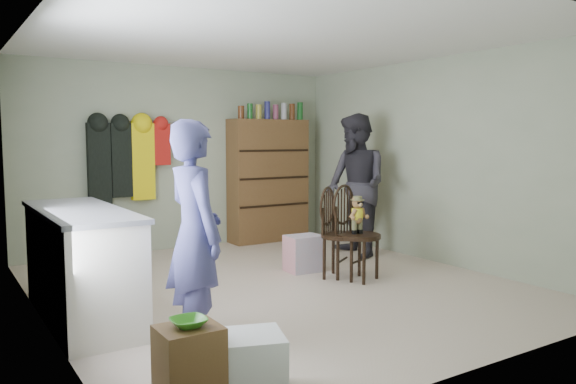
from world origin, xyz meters
TOP-DOWN VIEW (x-y plane):
  - ground_plane at (0.00, 0.00)m, footprint 5.00×5.00m
  - room_walls at (0.00, 0.53)m, footprint 5.00×5.00m
  - counter at (-1.95, 0.00)m, footprint 0.64×1.86m
  - stool at (-1.83, -2.01)m, footprint 0.34×0.29m
  - bowl at (-1.83, -2.01)m, footprint 0.20×0.20m
  - plastic_tub at (-1.44, -2.01)m, footprint 0.48×0.47m
  - chair_front at (0.84, -0.20)m, footprint 0.59×0.59m
  - chair_far at (0.74, -0.04)m, footprint 0.62×0.62m
  - striped_bag at (0.59, 0.40)m, footprint 0.41×0.33m
  - person_left at (-1.39, -1.10)m, footprint 0.40×0.61m
  - person_right at (1.63, 0.73)m, footprint 0.80×0.97m
  - dresser at (1.25, 2.30)m, footprint 1.20×0.39m
  - coat_rack at (-0.83, 2.38)m, footprint 1.42×0.12m

SIDE VIEW (x-z plane):
  - ground_plane at x=0.00m, z-range 0.00..0.00m
  - plastic_tub at x=-1.44m, z-range 0.00..0.37m
  - striped_bag at x=0.59m, z-range 0.00..0.41m
  - stool at x=-1.83m, z-range 0.00..0.49m
  - counter at x=-1.95m, z-range 0.00..0.94m
  - bowl at x=-1.83m, z-range 0.49..0.54m
  - chair_far at x=0.74m, z-range 0.04..1.04m
  - chair_front at x=0.84m, z-range 0.08..1.11m
  - person_left at x=-1.39m, z-range 0.00..1.66m
  - dresser at x=1.25m, z-range -0.12..1.95m
  - person_right at x=1.63m, z-range 0.00..1.84m
  - coat_rack at x=-0.83m, z-range 0.70..1.80m
  - room_walls at x=0.00m, z-range -0.92..4.08m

